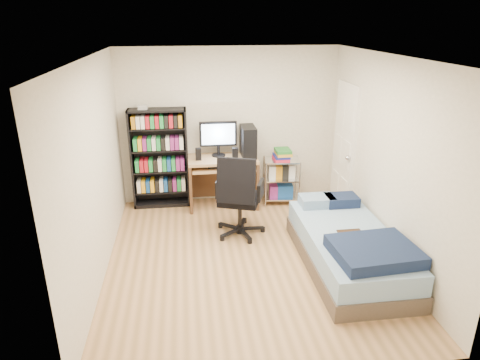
{
  "coord_description": "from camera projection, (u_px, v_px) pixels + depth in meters",
  "views": [
    {
      "loc": [
        -0.72,
        -4.75,
        2.9
      ],
      "look_at": [
        -0.03,
        0.4,
        0.92
      ],
      "focal_mm": 32.0,
      "sensor_mm": 36.0,
      "label": 1
    }
  ],
  "objects": [
    {
      "name": "room",
      "position": [
        247.0,
        166.0,
        5.08
      ],
      "size": [
        3.58,
        4.08,
        2.58
      ],
      "color": "tan",
      "rests_on": "ground"
    },
    {
      "name": "wire_cart",
      "position": [
        282.0,
        168.0,
        6.96
      ],
      "size": [
        0.61,
        0.47,
        0.93
      ],
      "rotation": [
        0.0,
        0.0,
        -0.11
      ],
      "color": "silver",
      "rests_on": "room"
    },
    {
      "name": "bed",
      "position": [
        349.0,
        248.0,
        5.23
      ],
      "size": [
        1.04,
        2.08,
        0.59
      ],
      "color": "brown",
      "rests_on": "room"
    },
    {
      "name": "media_shelf",
      "position": [
        160.0,
        157.0,
        6.79
      ],
      "size": [
        0.9,
        0.3,
        1.66
      ],
      "color": "black",
      "rests_on": "room"
    },
    {
      "name": "computer_desk",
      "position": [
        229.0,
        161.0,
        6.86
      ],
      "size": [
        1.09,
        0.63,
        1.38
      ],
      "color": "tan",
      "rests_on": "room"
    },
    {
      "name": "office_chair",
      "position": [
        239.0,
        210.0,
        5.97
      ],
      "size": [
        0.91,
        0.91,
        1.2
      ],
      "rotation": [
        0.0,
        0.0,
        -0.34
      ],
      "color": "black",
      "rests_on": "room"
    },
    {
      "name": "door",
      "position": [
        344.0,
        148.0,
        6.63
      ],
      "size": [
        0.12,
        0.8,
        2.0
      ],
      "color": "white",
      "rests_on": "room"
    }
  ]
}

